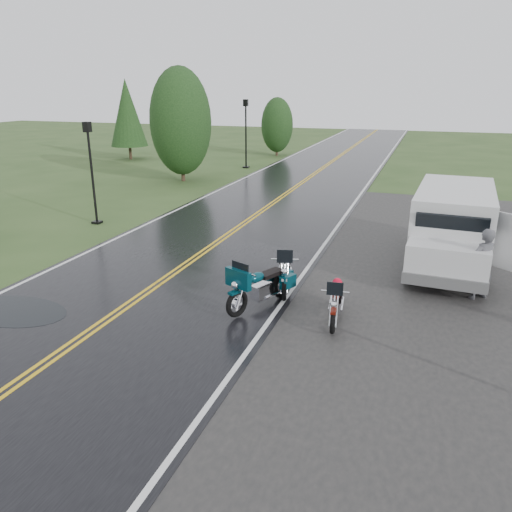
{
  "coord_description": "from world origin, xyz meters",
  "views": [
    {
      "loc": [
        7.11,
        -10.45,
        5.48
      ],
      "look_at": [
        2.8,
        2.0,
        1.0
      ],
      "focal_mm": 35.0,
      "sensor_mm": 36.0,
      "label": 1
    }
  ],
  "objects_px": {
    "motorcycle_red": "(333,312)",
    "motorcycle_silver": "(284,279)",
    "motorcycle_teal": "(237,293)",
    "lamp_post_near_left": "(92,174)",
    "van_white": "(413,242)",
    "lamp_post_far_left": "(246,134)",
    "person_at_van": "(482,265)"
  },
  "relations": [
    {
      "from": "van_white",
      "to": "lamp_post_near_left",
      "type": "height_order",
      "value": "lamp_post_near_left"
    },
    {
      "from": "motorcycle_teal",
      "to": "motorcycle_silver",
      "type": "height_order",
      "value": "motorcycle_teal"
    },
    {
      "from": "motorcycle_silver",
      "to": "lamp_post_near_left",
      "type": "relative_size",
      "value": 0.55
    },
    {
      "from": "motorcycle_red",
      "to": "motorcycle_silver",
      "type": "height_order",
      "value": "motorcycle_silver"
    },
    {
      "from": "motorcycle_red",
      "to": "motorcycle_teal",
      "type": "relative_size",
      "value": 0.86
    },
    {
      "from": "motorcycle_red",
      "to": "lamp_post_near_left",
      "type": "height_order",
      "value": "lamp_post_near_left"
    },
    {
      "from": "lamp_post_far_left",
      "to": "motorcycle_silver",
      "type": "bearing_deg",
      "value": -67.34
    },
    {
      "from": "motorcycle_red",
      "to": "motorcycle_teal",
      "type": "height_order",
      "value": "motorcycle_teal"
    },
    {
      "from": "lamp_post_near_left",
      "to": "lamp_post_far_left",
      "type": "height_order",
      "value": "lamp_post_far_left"
    },
    {
      "from": "motorcycle_teal",
      "to": "lamp_post_near_left",
      "type": "distance_m",
      "value": 11.19
    },
    {
      "from": "motorcycle_teal",
      "to": "motorcycle_red",
      "type": "bearing_deg",
      "value": 22.06
    },
    {
      "from": "motorcycle_silver",
      "to": "person_at_van",
      "type": "xyz_separation_m",
      "value": [
        4.91,
        1.94,
        0.3
      ]
    },
    {
      "from": "van_white",
      "to": "lamp_post_far_left",
      "type": "bearing_deg",
      "value": 125.9
    },
    {
      "from": "motorcycle_teal",
      "to": "person_at_van",
      "type": "bearing_deg",
      "value": 53.76
    },
    {
      "from": "motorcycle_red",
      "to": "motorcycle_silver",
      "type": "xyz_separation_m",
      "value": [
        -1.58,
        1.43,
        0.08
      ]
    },
    {
      "from": "van_white",
      "to": "lamp_post_near_left",
      "type": "bearing_deg",
      "value": 171.71
    },
    {
      "from": "motorcycle_teal",
      "to": "person_at_van",
      "type": "distance_m",
      "value": 6.62
    },
    {
      "from": "motorcycle_silver",
      "to": "van_white",
      "type": "relative_size",
      "value": 0.36
    },
    {
      "from": "motorcycle_silver",
      "to": "van_white",
      "type": "height_order",
      "value": "van_white"
    },
    {
      "from": "person_at_van",
      "to": "lamp_post_near_left",
      "type": "distance_m",
      "value": 15.06
    },
    {
      "from": "motorcycle_silver",
      "to": "lamp_post_near_left",
      "type": "distance_m",
      "value": 11.16
    },
    {
      "from": "motorcycle_teal",
      "to": "lamp_post_far_left",
      "type": "bearing_deg",
      "value": 133.54
    },
    {
      "from": "person_at_van",
      "to": "motorcycle_red",
      "type": "bearing_deg",
      "value": 6.9
    },
    {
      "from": "person_at_van",
      "to": "motorcycle_teal",
      "type": "bearing_deg",
      "value": -8.56
    },
    {
      "from": "motorcycle_teal",
      "to": "lamp_post_near_left",
      "type": "xyz_separation_m",
      "value": [
        -8.91,
        6.62,
        1.4
      ]
    },
    {
      "from": "motorcycle_red",
      "to": "lamp_post_far_left",
      "type": "relative_size",
      "value": 0.43
    },
    {
      "from": "motorcycle_red",
      "to": "person_at_van",
      "type": "xyz_separation_m",
      "value": [
        3.33,
        3.37,
        0.37
      ]
    },
    {
      "from": "van_white",
      "to": "lamp_post_far_left",
      "type": "relative_size",
      "value": 1.34
    },
    {
      "from": "motorcycle_teal",
      "to": "van_white",
      "type": "bearing_deg",
      "value": 69.28
    },
    {
      "from": "motorcycle_silver",
      "to": "lamp_post_far_left",
      "type": "distance_m",
      "value": 23.5
    },
    {
      "from": "person_at_van",
      "to": "lamp_post_near_left",
      "type": "relative_size",
      "value": 0.46
    },
    {
      "from": "lamp_post_near_left",
      "to": "lamp_post_far_left",
      "type": "distance_m",
      "value": 16.38
    }
  ]
}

